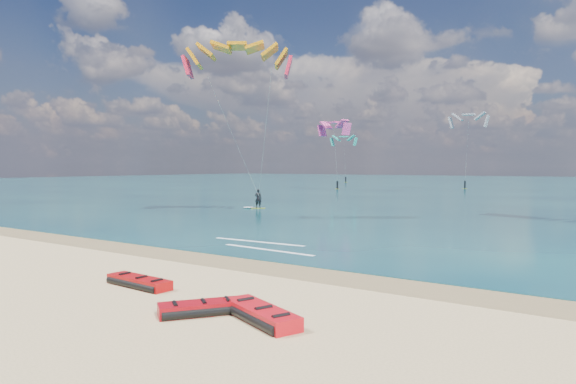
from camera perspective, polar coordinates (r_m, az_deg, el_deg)
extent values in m
plane|color=tan|center=(56.03, 16.55, -1.36)|extent=(320.00, 320.00, 0.00)
cube|color=brown|center=(23.80, -11.80, -6.92)|extent=(320.00, 2.40, 0.01)
cube|color=#0B3040|center=(118.55, 25.97, 0.66)|extent=(320.00, 200.00, 0.04)
cube|color=yellow|center=(48.63, -3.33, -1.79)|extent=(1.36, 1.09, 0.06)
imported|color=black|center=(48.56, -3.34, -0.72)|extent=(0.78, 0.68, 1.79)
cylinder|color=black|center=(48.13, -3.27, -0.44)|extent=(0.48, 0.34, 0.04)
cube|color=white|center=(27.25, -3.33, -5.54)|extent=(5.64, 0.45, 0.01)
cube|color=white|center=(24.67, -2.28, -6.42)|extent=(5.44, 0.63, 0.01)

